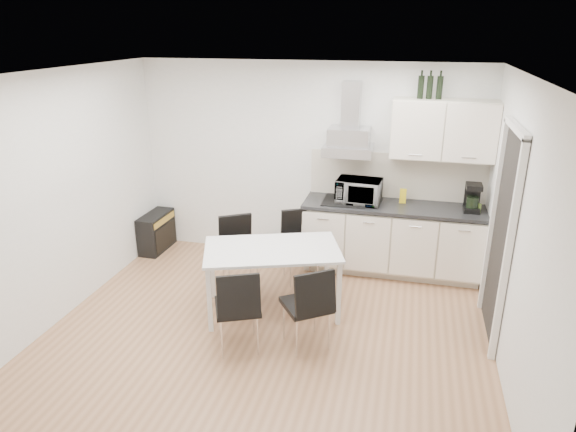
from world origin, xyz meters
The scene contains 15 objects.
ground centered at (0.00, 0.00, 0.00)m, with size 4.50×4.50×0.00m, color tan.
wall_back centered at (0.00, 2.00, 1.30)m, with size 4.50×0.10×2.60m, color white.
wall_front centered at (0.00, -2.00, 1.30)m, with size 4.50×0.10×2.60m, color white.
wall_left centered at (-2.25, 0.00, 1.30)m, with size 0.10×4.00×2.60m, color white.
wall_right centered at (2.25, 0.00, 1.30)m, with size 0.10×4.00×2.60m, color white.
ceiling centered at (0.00, 0.00, 2.60)m, with size 4.50×4.50×0.00m, color white.
doorway centered at (2.21, 0.55, 1.05)m, with size 0.08×1.04×2.10m, color white.
kitchenette centered at (1.19, 1.73, 0.83)m, with size 2.22×0.64×2.52m.
dining_table centered at (-0.07, 0.43, 0.67)m, with size 1.63×1.25×0.75m.
chair_far_left centered at (-0.59, 0.85, 0.44)m, with size 0.44×0.50×0.88m, color black, non-canonical shape.
chair_far_right centered at (0.08, 1.21, 0.44)m, with size 0.44×0.50×0.88m, color black, non-canonical shape.
chair_near_left centered at (-0.20, -0.33, 0.44)m, with size 0.44×0.50×0.88m, color black, non-canonical shape.
chair_near_right centered at (0.44, -0.14, 0.44)m, with size 0.44×0.50×0.88m, color black, non-canonical shape.
guitar_amp centered at (-2.10, 1.65, 0.27)m, with size 0.29×0.65×0.53m.
floor_speaker centered at (-0.45, 1.90, 0.13)m, with size 0.15×0.14×0.26m, color black.
Camera 1 is at (1.29, -4.43, 2.99)m, focal length 32.00 mm.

